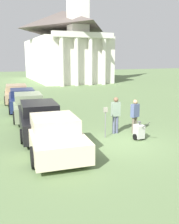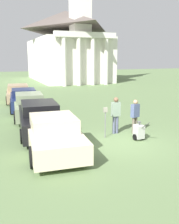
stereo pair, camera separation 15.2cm
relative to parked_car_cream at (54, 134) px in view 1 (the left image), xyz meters
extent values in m
plane|color=#607A4C|center=(2.88, -0.18, -0.68)|extent=(120.00, 120.00, 0.00)
cube|color=beige|center=(0.00, 0.04, -0.12)|extent=(2.29, 4.76, 0.70)
cube|color=beige|center=(-0.01, -0.15, 0.50)|extent=(1.83, 2.08, 0.53)
cylinder|color=black|center=(-0.80, 1.54, -0.30)|extent=(0.24, 0.77, 0.76)
cylinder|color=black|center=(1.05, 1.39, -0.30)|extent=(0.24, 0.77, 0.76)
cylinder|color=black|center=(-1.05, -1.31, -0.30)|extent=(0.24, 0.77, 0.76)
cylinder|color=black|center=(0.81, -1.47, -0.30)|extent=(0.24, 0.77, 0.76)
cube|color=black|center=(0.00, 2.90, -0.08)|extent=(2.31, 5.43, 0.84)
cube|color=black|center=(-0.01, 2.69, 0.59)|extent=(1.83, 2.36, 0.50)
cylinder|color=black|center=(-0.77, 4.62, -0.35)|extent=(0.23, 0.67, 0.66)
cylinder|color=black|center=(1.06, 4.46, -0.35)|extent=(0.23, 0.67, 0.66)
cylinder|color=black|center=(-1.05, 1.35, -0.35)|extent=(0.23, 0.67, 0.66)
cylinder|color=black|center=(0.78, 1.19, -0.35)|extent=(0.23, 0.67, 0.66)
cube|color=gray|center=(0.00, 6.22, -0.08)|extent=(2.17, 5.00, 0.78)
cube|color=gray|center=(-0.01, 6.02, 0.57)|extent=(1.72, 2.17, 0.53)
cylinder|color=black|center=(-0.73, 7.80, -0.31)|extent=(0.24, 0.75, 0.74)
cylinder|color=black|center=(0.99, 7.65, -0.31)|extent=(0.24, 0.75, 0.74)
cylinder|color=black|center=(-0.99, 4.79, -0.31)|extent=(0.24, 0.75, 0.74)
cylinder|color=black|center=(0.74, 4.64, -0.31)|extent=(0.24, 0.75, 0.74)
cube|color=#19234C|center=(0.00, 8.76, -0.08)|extent=(2.17, 4.74, 0.78)
cube|color=#19234C|center=(-0.01, 8.58, 0.56)|extent=(1.73, 2.06, 0.49)
cylinder|color=black|center=(-0.75, 10.26, -0.30)|extent=(0.24, 0.77, 0.76)
cylinder|color=black|center=(1.00, 10.11, -0.30)|extent=(0.24, 0.77, 0.76)
cylinder|color=black|center=(-0.99, 7.41, -0.30)|extent=(0.24, 0.77, 0.76)
cylinder|color=black|center=(0.75, 7.26, -0.30)|extent=(0.24, 0.77, 0.76)
cube|color=tan|center=(0.00, 12.35, -0.12)|extent=(2.21, 4.98, 0.73)
cube|color=tan|center=(-0.01, 12.16, 0.51)|extent=(1.75, 2.16, 0.52)
cylinder|color=black|center=(-0.75, 13.92, -0.32)|extent=(0.24, 0.73, 0.71)
cylinder|color=black|center=(1.01, 13.77, -0.32)|extent=(0.24, 0.73, 0.71)
cylinder|color=black|center=(-1.00, 10.93, -0.32)|extent=(0.24, 0.73, 0.71)
cylinder|color=black|center=(0.76, 10.78, -0.32)|extent=(0.24, 0.73, 0.71)
cylinder|color=slate|center=(2.63, 0.73, -0.07)|extent=(0.05, 0.05, 1.21)
cube|color=gray|center=(2.63, 0.73, 0.64)|extent=(0.18, 0.09, 0.22)
cylinder|color=#515670|center=(3.46, 1.13, -0.24)|extent=(0.14, 0.14, 0.87)
cylinder|color=#515670|center=(3.29, 1.13, -0.24)|extent=(0.14, 0.14, 0.87)
cube|color=gray|center=(3.38, 1.13, 0.54)|extent=(0.42, 0.22, 0.69)
sphere|color=brown|center=(3.38, 1.13, 1.00)|extent=(0.24, 0.24, 0.24)
cylinder|color=#665B4C|center=(4.36, 0.85, -0.27)|extent=(0.14, 0.14, 0.81)
cylinder|color=#665B4C|center=(4.19, 0.81, -0.27)|extent=(0.14, 0.14, 0.81)
cube|color=#4C597F|center=(4.28, 0.83, 0.45)|extent=(0.47, 0.33, 0.64)
sphere|color=tan|center=(4.28, 0.83, 0.88)|extent=(0.22, 0.22, 0.22)
cube|color=#B2B2AD|center=(3.90, -0.13, -0.29)|extent=(0.37, 0.44, 0.60)
cone|color=#59595B|center=(3.90, -0.13, 0.09)|extent=(0.18, 0.18, 0.16)
cylinder|color=#4C4C4C|center=(3.91, -0.60, 0.11)|extent=(0.04, 0.59, 0.43)
cylinder|color=black|center=(3.69, -0.13, -0.54)|extent=(0.05, 0.28, 0.28)
cylinder|color=black|center=(4.11, -0.13, -0.54)|extent=(0.05, 0.28, 0.28)
cube|color=silver|center=(9.80, 30.86, 2.56)|extent=(9.85, 16.92, 6.47)
pyramid|color=#564C47|center=(9.80, 30.86, 8.70)|extent=(10.05, 17.26, 2.91)
cylinder|color=silver|center=(6.85, 21.80, 2.40)|extent=(0.56, 0.56, 6.15)
cylinder|color=silver|center=(8.82, 21.80, 2.40)|extent=(0.56, 0.56, 6.15)
cylinder|color=silver|center=(10.79, 21.80, 2.40)|extent=(0.56, 0.56, 6.15)
cylinder|color=silver|center=(12.76, 21.80, 2.40)|extent=(0.56, 0.56, 6.15)
cube|color=silver|center=(9.80, 21.80, 5.82)|extent=(8.37, 0.70, 0.70)
camera|label=1|loc=(-2.33, -9.26, 2.98)|focal=40.00mm
camera|label=2|loc=(-2.18, -9.32, 2.98)|focal=40.00mm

